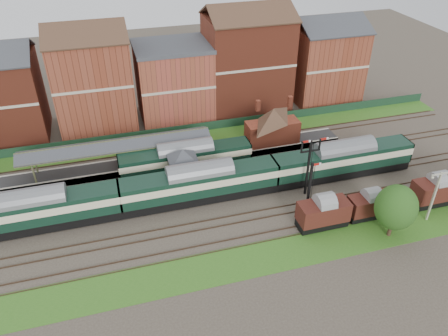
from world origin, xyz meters
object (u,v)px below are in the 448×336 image
object	(u,v)px
signal_box	(184,168)
goods_van_a	(323,213)
semaphore_bracket	(309,164)
platform_railcar	(186,159)
dmu_train	(200,183)

from	to	relation	value
signal_box	goods_van_a	size ratio (longest dim) A/B	1.00
semaphore_bracket	platform_railcar	bearing A→B (deg)	147.45
signal_box	dmu_train	xyz separation A→B (m)	(1.45, -3.25, -0.51)
signal_box	semaphore_bracket	world-z (taller)	semaphore_bracket
platform_railcar	goods_van_a	size ratio (longest dim) A/B	3.06
signal_box	platform_railcar	distance (m)	3.46
semaphore_bracket	goods_van_a	xyz separation A→B (m)	(-0.92, -6.50, -2.56)
signal_box	platform_railcar	xyz separation A→B (m)	(0.94, 3.25, -0.72)
dmu_train	platform_railcar	size ratio (longest dim) A/B	3.28
signal_box	goods_van_a	distance (m)	18.72
semaphore_bracket	dmu_train	xyz separation A→B (m)	(-13.59, 2.50, -1.95)
signal_box	semaphore_bracket	xyz separation A→B (m)	(15.04, -5.75, 1.44)
semaphore_bracket	platform_railcar	world-z (taller)	semaphore_bracket
signal_box	platform_railcar	world-z (taller)	signal_box
semaphore_bracket	signal_box	bearing A→B (deg)	159.08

